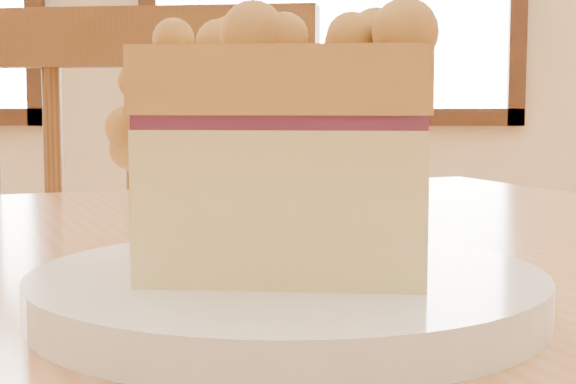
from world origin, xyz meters
The scene contains 2 objects.
plate centered at (0.14, 0.27, 0.76)m, with size 0.22×0.22×0.02m.
cake_slice centered at (0.14, 0.27, 0.82)m, with size 0.13×0.09×0.11m.
Camera 1 is at (0.15, -0.10, 0.84)m, focal length 55.00 mm.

